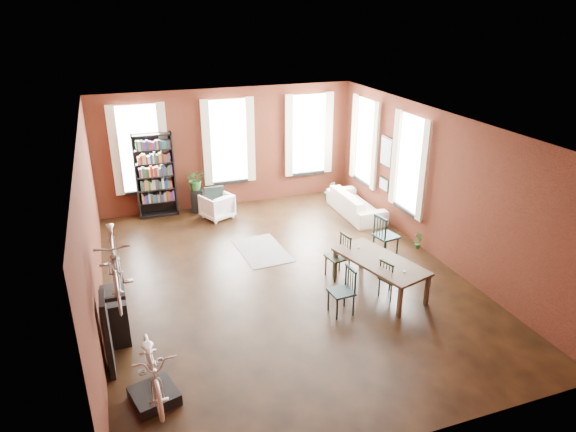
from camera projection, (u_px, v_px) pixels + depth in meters
name	position (u px, v px, depth m)	size (l,w,h in m)	color
room	(284.00, 169.00, 10.31)	(9.00, 9.04, 3.22)	black
dining_table	(379.00, 275.00, 10.00)	(0.87, 1.92, 0.65)	brown
dining_chair_a	(341.00, 292.00, 9.20)	(0.41, 0.41, 0.89)	#173033
dining_chair_b	(338.00, 257.00, 10.43)	(0.42, 0.42, 0.91)	black
dining_chair_c	(391.00, 278.00, 9.73)	(0.37, 0.37, 0.80)	black
dining_chair_d	(386.00, 236.00, 11.27)	(0.46, 0.46, 0.99)	#183634
bookshelf	(155.00, 176.00, 13.22)	(1.00, 0.32, 2.20)	black
white_armchair	(217.00, 205.00, 13.33)	(0.70, 0.66, 0.72)	white
cream_sofa	(356.00, 200.00, 13.54)	(2.08, 0.61, 0.81)	beige
striped_rug	(262.00, 251.00, 11.69)	(0.98, 1.57, 0.01)	black
bike_trainer	(154.00, 396.00, 7.27)	(0.60, 0.60, 0.17)	black
bike_wall_rack	(108.00, 335.00, 7.66)	(0.16, 0.60, 1.30)	black
console_table	(116.00, 316.00, 8.58)	(0.40, 0.80, 0.80)	black
plant_stand	(198.00, 200.00, 13.76)	(0.32, 0.32, 0.63)	black
plant_by_sofa	(329.00, 196.00, 14.59)	(0.32, 0.57, 0.26)	#2B6026
plant_small	(418.00, 246.00, 11.78)	(0.20, 0.39, 0.14)	#2E6227
bicycle_floor	(150.00, 343.00, 6.94)	(0.57, 0.85, 1.62)	beige
bicycle_hung	(112.00, 243.00, 7.16)	(0.47, 1.00, 1.66)	#A5A8AD
plant_on_stand	(196.00, 181.00, 13.55)	(0.51, 0.57, 0.44)	#275923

